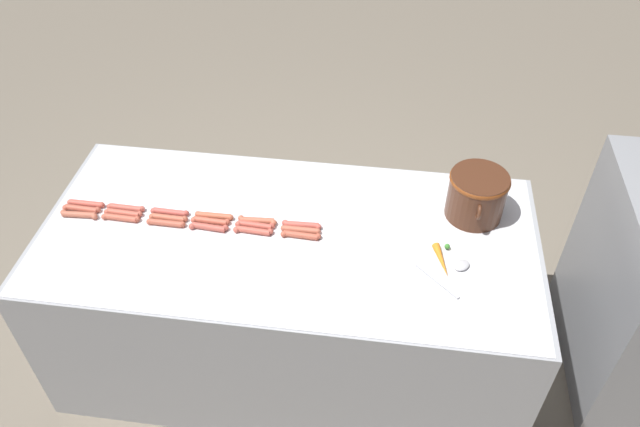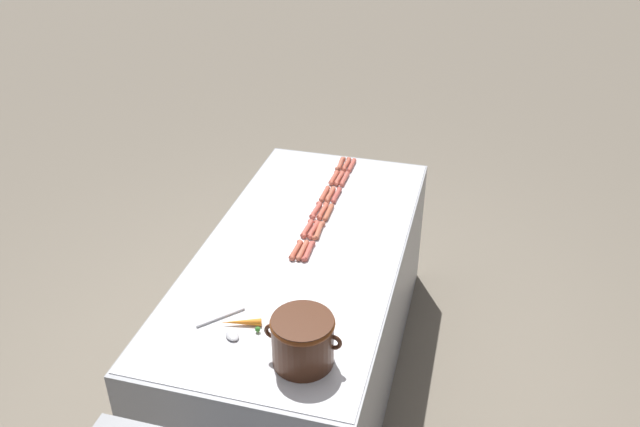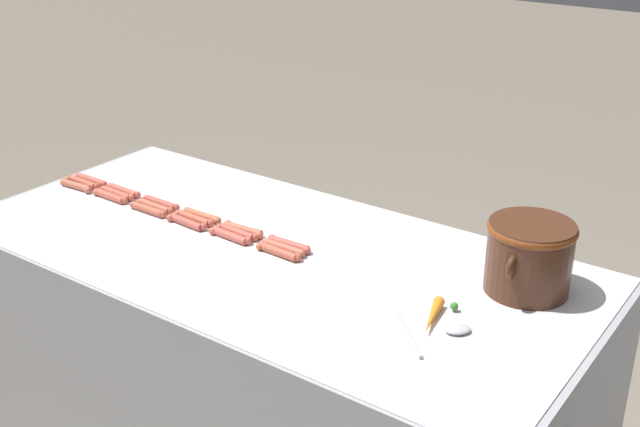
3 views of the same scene
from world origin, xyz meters
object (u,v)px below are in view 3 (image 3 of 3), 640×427
hot_dog_0 (91,180)px  hot_dog_2 (161,203)px  hot_dog_1 (123,191)px  hot_dog_9 (194,218)px  hot_dog_15 (187,222)px  serving_spoon (441,331)px  hot_dog_6 (83,182)px  carrot (434,316)px  hot_dog_10 (237,232)px  hot_dog_17 (279,252)px  hot_dog_3 (202,216)px  hot_dog_14 (148,210)px  hot_dog_13 (110,196)px  hot_dog_4 (243,230)px  hot_dog_16 (230,236)px  hot_dog_8 (155,207)px  bean_pot (530,253)px  hot_dog_5 (289,244)px  hot_dog_11 (283,248)px  hot_dog_12 (76,186)px  hot_dog_7 (117,194)px

hot_dog_0 → hot_dog_2: bearing=89.5°
hot_dog_1 → hot_dog_9: same height
hot_dog_15 → serving_spoon: hot_dog_15 is taller
hot_dog_6 → carrot: carrot is taller
hot_dog_6 → hot_dog_15: 0.57m
hot_dog_10 → hot_dog_17: size_ratio=1.00×
hot_dog_10 → hot_dog_17: (0.03, 0.20, 0.00)m
hot_dog_3 → hot_dog_10: same height
hot_dog_1 → hot_dog_14: 0.21m
hot_dog_0 → serving_spoon: (0.17, 1.57, -0.01)m
hot_dog_3 → hot_dog_13: (0.07, -0.39, 0.00)m
hot_dog_2 → carrot: (0.13, 1.15, 0.00)m
hot_dog_4 → hot_dog_15: same height
hot_dog_4 → hot_dog_13: bearing=-83.8°
hot_dog_9 → carrot: (0.10, 0.96, 0.00)m
hot_dog_1 → hot_dog_17: 0.77m
hot_dog_10 → serving_spoon: size_ratio=0.75×
hot_dog_16 → hot_dog_8: bearing=-94.3°
hot_dog_16 → hot_dog_10: bearing=179.5°
hot_dog_14 → hot_dog_17: same height
hot_dog_2 → serving_spoon: size_ratio=0.75×
hot_dog_2 → hot_dog_13: (0.06, -0.19, 0.00)m
hot_dog_10 → bean_pot: bean_pot is taller
hot_dog_14 → hot_dog_1: bearing=-108.7°
hot_dog_4 → hot_dog_8: 0.38m
hot_dog_3 → hot_dog_17: bearing=80.3°
hot_dog_13 → hot_dog_1: bearing=-178.4°
hot_dog_5 → hot_dog_11: (0.03, 0.00, 0.00)m
hot_dog_1 → hot_dog_10: bearing=87.0°
hot_dog_9 → serving_spoon: size_ratio=0.75×
hot_dog_16 → hot_dog_0: bearing=-95.0°
hot_dog_16 → hot_dog_9: bearing=-99.8°
hot_dog_9 → hot_dog_3: bearing=167.5°
hot_dog_13 → bean_pot: size_ratio=0.54×
serving_spoon → hot_dog_9: bearing=-97.9°
hot_dog_1 → hot_dog_12: same height
hot_dog_7 → hot_dog_8: size_ratio=1.00×
hot_dog_0 → hot_dog_14: bearing=79.5°
hot_dog_11 → bean_pot: bearing=106.3°
hot_dog_14 → hot_dog_13: bearing=-91.4°
hot_dog_6 → hot_dog_15: same height
hot_dog_3 → hot_dog_17: 0.39m
hot_dog_5 → hot_dog_12: 0.95m
hot_dog_10 → hot_dog_15: 0.19m
hot_dog_8 → hot_dog_11: same height
hot_dog_1 → hot_dog_12: size_ratio=1.00×
hot_dog_7 → carrot: size_ratio=0.94×
hot_dog_9 → bean_pot: 1.12m
hot_dog_10 → hot_dog_0: bearing=-92.5°
hot_dog_0 → serving_spoon: size_ratio=0.75×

